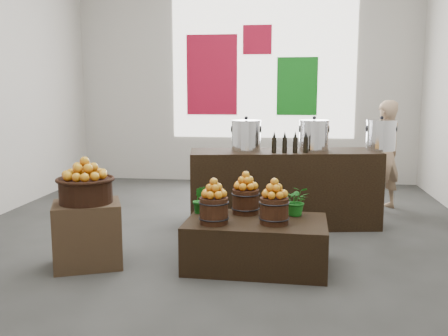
# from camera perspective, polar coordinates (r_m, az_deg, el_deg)

# --- Properties ---
(ground) EXTENTS (7.00, 7.00, 0.00)m
(ground) POSITION_cam_1_polar(r_m,az_deg,el_deg) (5.70, -0.66, -7.76)
(ground) COLOR #3A3B38
(ground) RESTS_ON ground
(back_wall) EXTENTS (6.00, 0.04, 4.00)m
(back_wall) POSITION_cam_1_polar(r_m,az_deg,el_deg) (8.95, 2.51, 11.22)
(back_wall) COLOR #B4B0A6
(back_wall) RESTS_ON ground
(back_opening) EXTENTS (3.20, 0.02, 2.40)m
(back_opening) POSITION_cam_1_polar(r_m,az_deg,el_deg) (8.91, 4.46, 11.22)
(back_opening) COLOR white
(back_opening) RESTS_ON back_wall
(deco_red_left) EXTENTS (0.90, 0.04, 1.40)m
(deco_red_left) POSITION_cam_1_polar(r_m,az_deg,el_deg) (8.98, -1.40, 10.58)
(deco_red_left) COLOR maroon
(deco_red_left) RESTS_ON back_wall
(deco_green_right) EXTENTS (0.70, 0.04, 1.00)m
(deco_green_right) POSITION_cam_1_polar(r_m,az_deg,el_deg) (8.88, 8.35, 9.22)
(deco_green_right) COLOR #106816
(deco_green_right) RESTS_ON back_wall
(deco_red_upper) EXTENTS (0.50, 0.04, 0.50)m
(deco_red_upper) POSITION_cam_1_polar(r_m,az_deg,el_deg) (8.94, 3.83, 14.43)
(deco_red_upper) COLOR maroon
(deco_red_upper) RESTS_ON back_wall
(crate) EXTENTS (0.75, 0.69, 0.60)m
(crate) POSITION_cam_1_polar(r_m,az_deg,el_deg) (4.86, -15.32, -7.31)
(crate) COLOR #473021
(crate) RESTS_ON ground
(wicker_basket) EXTENTS (0.48, 0.48, 0.22)m
(wicker_basket) POSITION_cam_1_polar(r_m,az_deg,el_deg) (4.77, -15.52, -2.55)
(wicker_basket) COLOR black
(wicker_basket) RESTS_ON crate
(apples_in_basket) EXTENTS (0.38, 0.38, 0.20)m
(apples_in_basket) POSITION_cam_1_polar(r_m,az_deg,el_deg) (4.73, -15.62, -0.04)
(apples_in_basket) COLOR #980408
(apples_in_basket) RESTS_ON wicker_basket
(display_table) EXTENTS (1.31, 0.83, 0.44)m
(display_table) POSITION_cam_1_polar(r_m,az_deg,el_deg) (4.70, 3.68, -8.59)
(display_table) COLOR black
(display_table) RESTS_ON ground
(apple_bucket_front_left) EXTENTS (0.26, 0.26, 0.24)m
(apple_bucket_front_left) POSITION_cam_1_polar(r_m,az_deg,el_deg) (4.48, -1.17, -4.90)
(apple_bucket_front_left) COLOR #361C0E
(apple_bucket_front_left) RESTS_ON display_table
(apples_in_bucket_front_left) EXTENTS (0.19, 0.19, 0.17)m
(apples_in_bucket_front_left) POSITION_cam_1_polar(r_m,az_deg,el_deg) (4.44, -1.18, -2.32)
(apples_in_bucket_front_left) COLOR #980408
(apples_in_bucket_front_left) RESTS_ON apple_bucket_front_left
(apple_bucket_front_right) EXTENTS (0.26, 0.26, 0.24)m
(apple_bucket_front_right) POSITION_cam_1_polar(r_m,az_deg,el_deg) (4.50, 5.74, -4.89)
(apple_bucket_front_right) COLOR #361C0E
(apple_bucket_front_right) RESTS_ON display_table
(apples_in_bucket_front_right) EXTENTS (0.19, 0.19, 0.17)m
(apples_in_bucket_front_right) POSITION_cam_1_polar(r_m,az_deg,el_deg) (4.45, 5.78, -2.33)
(apples_in_bucket_front_right) COLOR #980408
(apples_in_bucket_front_right) RESTS_ON apple_bucket_front_right
(apple_bucket_rear) EXTENTS (0.26, 0.26, 0.24)m
(apple_bucket_rear) POSITION_cam_1_polar(r_m,az_deg,el_deg) (4.85, 2.48, -3.85)
(apple_bucket_rear) COLOR #361C0E
(apple_bucket_rear) RESTS_ON display_table
(apples_in_bucket_rear) EXTENTS (0.19, 0.19, 0.17)m
(apples_in_bucket_rear) POSITION_cam_1_polar(r_m,az_deg,el_deg) (4.81, 2.49, -1.46)
(apples_in_bucket_rear) COLOR #980408
(apples_in_bucket_rear) RESTS_ON apple_bucket_rear
(herb_garnish_right) EXTENTS (0.29, 0.26, 0.29)m
(herb_garnish_right) POSITION_cam_1_polar(r_m,az_deg,el_deg) (4.81, 8.30, -3.72)
(herb_garnish_right) COLOR #146217
(herb_garnish_right) RESTS_ON display_table
(herb_garnish_left) EXTENTS (0.17, 0.14, 0.27)m
(herb_garnish_left) POSITION_cam_1_polar(r_m,az_deg,el_deg) (4.85, -2.73, -3.63)
(herb_garnish_left) COLOR #146217
(herb_garnish_left) RESTS_ON display_table
(counter) EXTENTS (2.32, 1.07, 0.92)m
(counter) POSITION_cam_1_polar(r_m,az_deg,el_deg) (6.09, 6.80, -2.29)
(counter) COLOR black
(counter) RESTS_ON ground
(stock_pot_left) EXTENTS (0.35, 0.35, 0.35)m
(stock_pot_left) POSITION_cam_1_polar(r_m,az_deg,el_deg) (5.95, 2.54, 3.63)
(stock_pot_left) COLOR silver
(stock_pot_left) RESTS_ON counter
(stock_pot_center) EXTENTS (0.35, 0.35, 0.35)m
(stock_pot_center) POSITION_cam_1_polar(r_m,az_deg,el_deg) (6.07, 10.23, 3.60)
(stock_pot_center) COLOR silver
(stock_pot_center) RESTS_ON counter
(stock_pot_right) EXTENTS (0.35, 0.35, 0.35)m
(stock_pot_right) POSITION_cam_1_polar(r_m,az_deg,el_deg) (6.30, 17.49, 3.52)
(stock_pot_right) COLOR silver
(stock_pot_right) RESTS_ON counter
(oil_cruets) EXTENTS (0.33, 0.11, 0.25)m
(oil_cruets) POSITION_cam_1_polar(r_m,az_deg,el_deg) (5.79, 7.25, 2.97)
(oil_cruets) COLOR black
(oil_cruets) RESTS_ON counter
(shopper) EXTENTS (0.66, 0.60, 1.50)m
(shopper) POSITION_cam_1_polar(r_m,az_deg,el_deg) (7.20, 17.81, 1.42)
(shopper) COLOR #A38264
(shopper) RESTS_ON ground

